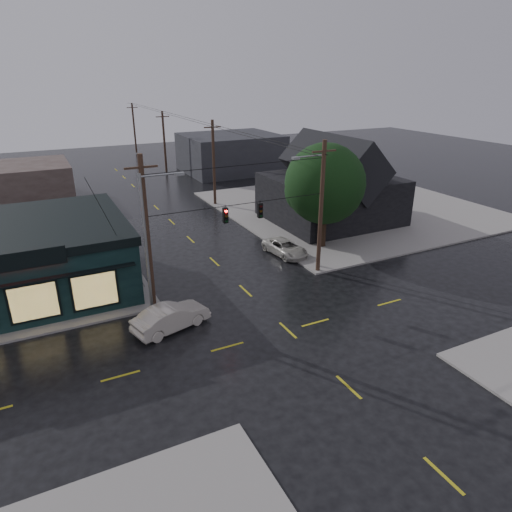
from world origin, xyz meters
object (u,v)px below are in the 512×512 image
sedan_cream (171,317)px  utility_pole_ne (317,272)px  suv_silver (285,248)px  utility_pole_nw (154,307)px  corner_tree (325,184)px

sedan_cream → utility_pole_ne: bearing=-92.5°
utility_pole_ne → suv_silver: size_ratio=2.21×
utility_pole_nw → utility_pole_ne: bearing=0.0°
sedan_cream → suv_silver: size_ratio=1.05×
sedan_cream → suv_silver: bearing=-75.3°
sedan_cream → utility_pole_nw: bearing=-11.6°
utility_pole_nw → utility_pole_ne: 13.00m
utility_pole_ne → suv_silver: 4.31m
corner_tree → utility_pole_ne: bearing=-127.2°
utility_pole_ne → utility_pole_nw: bearing=180.0°
utility_pole_nw → utility_pole_ne: same height
corner_tree → utility_pole_nw: bearing=-165.0°
utility_pole_ne → suv_silver: (-0.50, 4.23, 0.64)m
corner_tree → utility_pole_ne: 7.94m
utility_pole_nw → sedan_cream: (0.26, -3.14, 0.79)m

